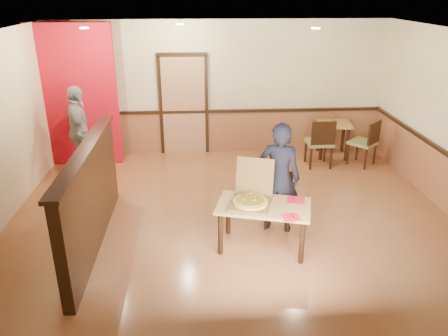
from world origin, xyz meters
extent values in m
plane|color=#A46540|center=(0.00, 0.00, 0.00)|extent=(7.00, 7.00, 0.00)
plane|color=black|center=(0.00, 0.00, 2.80)|extent=(7.00, 7.00, 0.00)
plane|color=#FFF3C7|center=(0.00, 3.50, 1.40)|extent=(7.00, 0.00, 7.00)
cube|color=#955C3B|center=(0.00, 3.47, 0.45)|extent=(7.00, 0.04, 0.90)
cube|color=black|center=(0.00, 3.45, 0.92)|extent=(7.00, 0.06, 0.06)
cube|color=tan|center=(-0.80, 3.46, 1.05)|extent=(0.90, 0.06, 2.10)
cube|color=black|center=(-2.00, -0.20, 0.70)|extent=(0.14, 3.00, 1.40)
cube|color=black|center=(-2.00, -0.20, 1.42)|extent=(0.20, 3.10, 0.05)
cube|color=red|center=(-2.90, 3.00, 1.40)|extent=(1.60, 0.20, 2.78)
cylinder|color=beige|center=(-2.30, 1.80, 2.78)|extent=(0.14, 0.14, 0.02)
cylinder|color=beige|center=(-0.80, 2.50, 2.78)|extent=(0.14, 0.14, 0.02)
cylinder|color=beige|center=(1.40, 1.50, 2.78)|extent=(0.14, 0.14, 0.02)
cube|color=tan|center=(0.35, -0.46, 0.65)|extent=(1.39, 1.01, 0.04)
cylinder|color=black|center=(-0.25, -0.58, 0.31)|extent=(0.07, 0.07, 0.63)
cylinder|color=black|center=(-0.11, -0.05, 0.31)|extent=(0.07, 0.07, 0.63)
cylinder|color=black|center=(0.80, -0.86, 0.31)|extent=(0.07, 0.07, 0.63)
cylinder|color=black|center=(0.94, -0.33, 0.31)|extent=(0.07, 0.07, 0.63)
cube|color=olive|center=(0.66, 0.14, 0.41)|extent=(0.50, 0.50, 0.05)
cube|color=black|center=(0.71, 0.32, 0.63)|extent=(0.39, 0.13, 0.39)
cylinder|color=black|center=(0.46, 0.01, 0.18)|extent=(0.04, 0.04, 0.36)
cylinder|color=black|center=(0.54, 0.34, 0.18)|extent=(0.04, 0.04, 0.36)
cylinder|color=black|center=(0.78, -0.07, 0.18)|extent=(0.04, 0.04, 0.36)
cylinder|color=black|center=(0.87, 0.26, 0.18)|extent=(0.04, 0.04, 0.36)
cube|color=olive|center=(1.92, 2.50, 0.50)|extent=(0.51, 0.51, 0.06)
cube|color=black|center=(1.92, 2.27, 0.76)|extent=(0.47, 0.05, 0.47)
cylinder|color=black|center=(2.12, 2.71, 0.22)|extent=(0.05, 0.05, 0.43)
cylinder|color=black|center=(2.13, 2.30, 0.22)|extent=(0.05, 0.05, 0.43)
cylinder|color=black|center=(1.71, 2.70, 0.22)|extent=(0.05, 0.05, 0.43)
cylinder|color=black|center=(1.72, 2.29, 0.22)|extent=(0.05, 0.05, 0.43)
cube|color=olive|center=(2.82, 2.50, 0.47)|extent=(0.67, 0.67, 0.06)
cube|color=black|center=(2.96, 2.34, 0.73)|extent=(0.36, 0.33, 0.45)
cylinder|color=black|center=(2.83, 2.78, 0.21)|extent=(0.05, 0.05, 0.41)
cylinder|color=black|center=(3.09, 2.49, 0.21)|extent=(0.05, 0.05, 0.41)
cylinder|color=black|center=(2.54, 2.51, 0.21)|extent=(0.05, 0.05, 0.41)
cylinder|color=black|center=(2.80, 2.22, 0.21)|extent=(0.05, 0.05, 0.41)
cube|color=tan|center=(2.37, 3.05, 0.72)|extent=(0.79, 0.79, 0.04)
cylinder|color=black|center=(2.06, 2.83, 0.35)|extent=(0.07, 0.07, 0.70)
cylinder|color=black|center=(2.15, 3.35, 0.35)|extent=(0.07, 0.07, 0.70)
cylinder|color=black|center=(2.59, 2.75, 0.35)|extent=(0.07, 0.07, 0.70)
cylinder|color=black|center=(2.67, 3.27, 0.35)|extent=(0.07, 0.07, 0.70)
imported|color=black|center=(0.64, 0.06, 0.83)|extent=(0.71, 0.58, 1.67)
imported|color=gray|center=(-2.75, 2.35, 0.87)|extent=(0.68, 1.09, 1.74)
cube|color=brown|center=(0.16, -0.46, 0.69)|extent=(0.66, 0.66, 0.04)
cube|color=brown|center=(0.25, -0.17, 0.96)|extent=(0.53, 0.25, 0.52)
cylinder|color=gold|center=(0.16, -0.46, 0.72)|extent=(0.49, 0.49, 0.03)
cube|color=red|center=(0.64, -0.83, 0.67)|extent=(0.24, 0.24, 0.00)
cylinder|color=white|center=(0.61, -0.83, 0.68)|extent=(0.03, 0.18, 0.01)
cube|color=white|center=(0.67, -0.83, 0.67)|extent=(0.04, 0.19, 0.00)
cube|color=red|center=(0.81, -0.35, 0.67)|extent=(0.28, 0.28, 0.01)
cylinder|color=white|center=(0.78, -0.35, 0.68)|extent=(0.05, 0.20, 0.01)
cube|color=white|center=(0.84, -0.35, 0.67)|extent=(0.06, 0.21, 0.00)
cylinder|color=#92521A|center=(2.34, 3.07, 0.81)|extent=(0.06, 0.06, 0.14)
camera|label=1|loc=(-0.53, -5.66, 3.38)|focal=35.00mm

